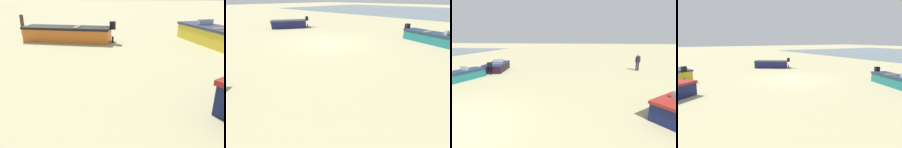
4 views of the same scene
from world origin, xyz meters
TOP-DOWN VIEW (x-y plane):
  - ground_plane at (0.00, 0.00)m, footprint 160.00×160.00m
  - tidal_water at (0.00, -36.00)m, footprint 80.00×36.00m
  - boat_navy_0 at (7.38, -1.53)m, footprint 3.06×3.71m
  - boat_teal_6 at (-5.65, -4.77)m, footprint 4.68×2.40m

SIDE VIEW (x-z plane):
  - ground_plane at x=0.00m, z-range 0.00..0.00m
  - tidal_water at x=0.00m, z-range 0.00..0.06m
  - boat_teal_6 at x=-5.65m, z-range -0.14..0.91m
  - boat_navy_0 at x=7.38m, z-range -0.15..0.93m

